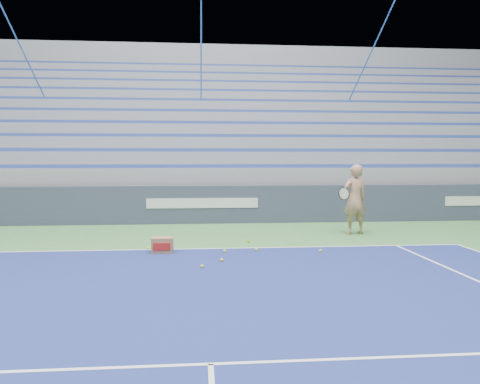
% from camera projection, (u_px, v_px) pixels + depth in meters
% --- Properties ---
extents(sponsor_barrier, '(30.00, 0.32, 1.10)m').
position_uv_depth(sponsor_barrier, '(203.00, 204.00, 13.60)').
color(sponsor_barrier, '#363C52').
rests_on(sponsor_barrier, ground).
extents(bleachers, '(31.00, 9.15, 7.30)m').
position_uv_depth(bleachers, '(201.00, 147.00, 19.16)').
color(bleachers, gray).
rests_on(bleachers, ground).
extents(tennis_player, '(0.96, 0.89, 1.73)m').
position_uv_depth(tennis_player, '(355.00, 199.00, 11.60)').
color(tennis_player, tan).
rests_on(tennis_player, ground).
extents(ball_box, '(0.42, 0.33, 0.31)m').
position_uv_depth(ball_box, '(162.00, 245.00, 9.28)').
color(ball_box, '#926946').
rests_on(ball_box, ground).
extents(tennis_ball_0, '(0.07, 0.07, 0.07)m').
position_uv_depth(tennis_ball_0, '(248.00, 241.00, 10.47)').
color(tennis_ball_0, '#C7D72C').
rests_on(tennis_ball_0, ground).
extents(tennis_ball_1, '(0.07, 0.07, 0.07)m').
position_uv_depth(tennis_ball_1, '(321.00, 251.00, 9.31)').
color(tennis_ball_1, '#C7D72C').
rests_on(tennis_ball_1, ground).
extents(tennis_ball_2, '(0.07, 0.07, 0.07)m').
position_uv_depth(tennis_ball_2, '(222.00, 260.00, 8.48)').
color(tennis_ball_2, '#C7D72C').
rests_on(tennis_ball_2, ground).
extents(tennis_ball_3, '(0.07, 0.07, 0.07)m').
position_uv_depth(tennis_ball_3, '(202.00, 266.00, 7.97)').
color(tennis_ball_3, '#C7D72C').
rests_on(tennis_ball_3, ground).
extents(tennis_ball_4, '(0.07, 0.07, 0.07)m').
position_uv_depth(tennis_ball_4, '(225.00, 251.00, 9.28)').
color(tennis_ball_4, '#C7D72C').
rests_on(tennis_ball_4, ground).
extents(tennis_ball_5, '(0.07, 0.07, 0.07)m').
position_uv_depth(tennis_ball_5, '(148.00, 248.00, 9.64)').
color(tennis_ball_5, '#C7D72C').
rests_on(tennis_ball_5, ground).
extents(tennis_ball_6, '(0.07, 0.07, 0.07)m').
position_uv_depth(tennis_ball_6, '(256.00, 250.00, 9.45)').
color(tennis_ball_6, '#C7D72C').
rests_on(tennis_ball_6, ground).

